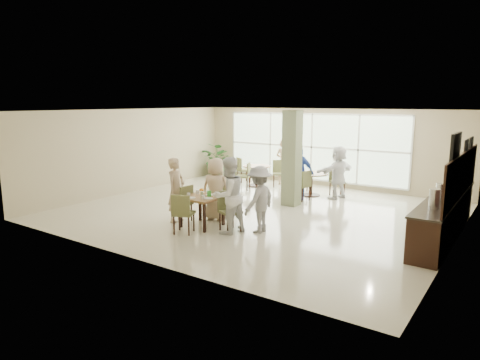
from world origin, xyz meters
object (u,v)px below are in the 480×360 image
Objects in this scene: teen_left at (176,190)px; teen_standing at (259,199)px; adult_a at (298,173)px; adult_b at (338,172)px; adult_standing at (284,162)px; teen_far at (216,189)px; teen_right at (228,196)px; round_table_left at (257,171)px; buffet_counter at (445,213)px; round_table_right at (311,178)px; potted_plant at (218,160)px; main_table at (202,201)px.

teen_left is 1.05× the size of teen_standing.
teen_standing is 0.92× the size of adult_a.
adult_standing reaches higher than adult_b.
teen_far is 1.20m from teen_right.
adult_a reaches higher than teen_left.
round_table_left is 0.21× the size of buffet_counter.
teen_right is at bearing -91.38° from adult_a.
adult_a is at bearing -165.54° from teen_standing.
teen_standing is (0.55, 0.46, -0.11)m from teen_right.
potted_plant is at bearing 167.26° from round_table_right.
teen_standing is 4.45m from adult_b.
teen_far is (0.75, 0.69, -0.01)m from teen_left.
round_table_left is at bearing 171.41° from round_table_right.
adult_standing is at bearing -92.51° from teen_far.
adult_a is 1.30m from adult_b.
teen_far is 0.91× the size of teen_right.
adult_b is at bearing -9.86° from potted_plant.
buffet_counter is at bearing -75.78° from teen_left.
adult_a reaches higher than adult_b.
adult_standing reaches higher than teen_standing.
teen_left is at bearing -178.56° from main_table.
main_table is at bearing 100.31° from adult_standing.
teen_standing is (3.05, -4.71, 0.24)m from round_table_left.
teen_right is at bearing -48.26° from teen_standing.
adult_a is at bearing -28.55° from adult_b.
buffet_counter reaches higher than teen_right.
teen_standing is (0.71, -4.36, 0.22)m from round_table_right.
buffet_counter is 4.21m from adult_b.
round_table_left is 5.75m from teen_right.
teen_far is 3.37m from adult_a.
adult_b reaches higher than round_table_right.
teen_standing is 0.94× the size of adult_b.
adult_b is (-3.50, 2.32, 0.29)m from buffet_counter.
potted_plant is 6.43m from teen_far.
teen_right is 1.14× the size of teen_standing.
teen_left is (0.81, -5.12, 0.27)m from round_table_left.
main_table is 0.69m from teen_far.
potted_plant is at bearing -127.23° from teen_right.
potted_plant is at bearing 19.14° from teen_left.
potted_plant is at bearing 153.35° from adult_a.
potted_plant is 4.92m from adult_a.
round_table_right is 0.61× the size of teen_right.
round_table_left and round_table_right have the same top height.
adult_a is at bearing -113.88° from teen_far.
adult_b is at bearing -4.68° from round_table_left.
round_table_right is 0.84m from adult_a.
teen_right reaches higher than teen_left.
teen_left reaches higher than round_table_right.
round_table_left is at bearing -75.48° from adult_b.
adult_a is at bearing -21.90° from potted_plant.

